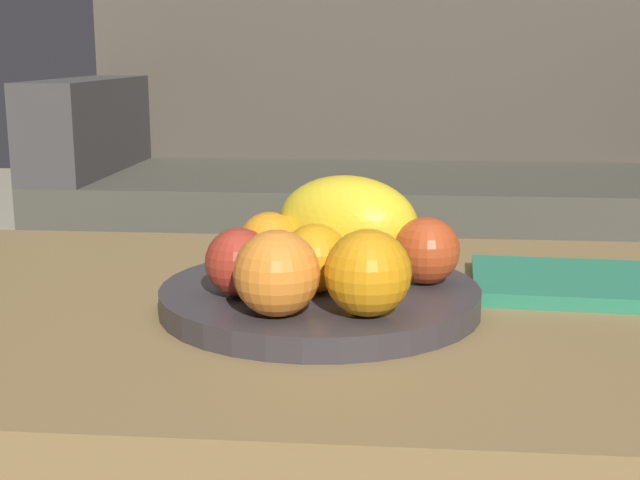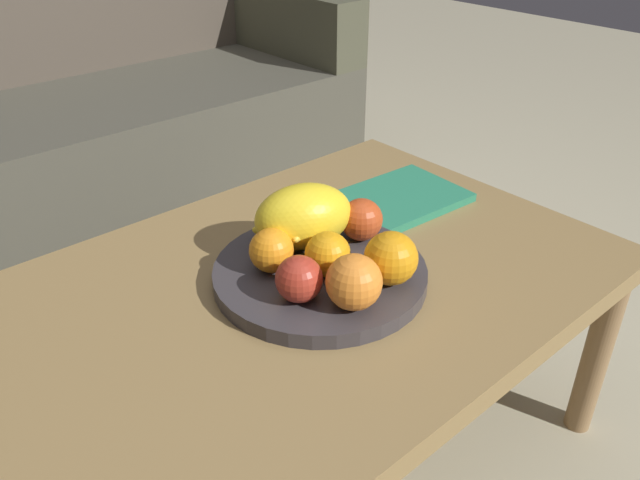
{
  "view_description": "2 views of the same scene",
  "coord_description": "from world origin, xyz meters",
  "px_view_note": "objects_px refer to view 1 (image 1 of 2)",
  "views": [
    {
      "loc": [
        0.11,
        -0.91,
        0.69
      ],
      "look_at": [
        0.03,
        -0.02,
        0.49
      ],
      "focal_mm": 48.84,
      "sensor_mm": 36.0,
      "label": 1
    },
    {
      "loc": [
        -0.53,
        -0.65,
        0.99
      ],
      "look_at": [
        0.03,
        -0.02,
        0.49
      ],
      "focal_mm": 35.48,
      "sensor_mm": 36.0,
      "label": 2
    }
  ],
  "objects_px": {
    "orange_right": "(277,273)",
    "orange_front": "(315,258)",
    "melon_large_front": "(348,224)",
    "apple_front": "(426,251)",
    "coffee_table": "(299,341)",
    "banana_bunch": "(349,245)",
    "orange_left": "(368,273)",
    "fruit_bowl": "(320,297)",
    "couch": "(413,206)",
    "magazine": "(583,283)",
    "apple_left": "(239,262)",
    "orange_back": "(270,243)"
  },
  "relations": [
    {
      "from": "magazine",
      "to": "apple_left",
      "type": "bearing_deg",
      "value": -155.05
    },
    {
      "from": "apple_front",
      "to": "apple_left",
      "type": "distance_m",
      "value": 0.2
    },
    {
      "from": "orange_front",
      "to": "orange_left",
      "type": "height_order",
      "value": "orange_left"
    },
    {
      "from": "coffee_table",
      "to": "magazine",
      "type": "distance_m",
      "value": 0.33
    },
    {
      "from": "coffee_table",
      "to": "couch",
      "type": "bearing_deg",
      "value": 83.36
    },
    {
      "from": "orange_left",
      "to": "orange_back",
      "type": "height_order",
      "value": "orange_left"
    },
    {
      "from": "coffee_table",
      "to": "melon_large_front",
      "type": "xyz_separation_m",
      "value": [
        0.05,
        0.05,
        0.12
      ]
    },
    {
      "from": "coffee_table",
      "to": "orange_left",
      "type": "relative_size",
      "value": 12.57
    },
    {
      "from": "coffee_table",
      "to": "apple_front",
      "type": "relative_size",
      "value": 14.42
    },
    {
      "from": "orange_left",
      "to": "orange_right",
      "type": "distance_m",
      "value": 0.09
    },
    {
      "from": "apple_front",
      "to": "orange_left",
      "type": "bearing_deg",
      "value": -116.14
    },
    {
      "from": "orange_right",
      "to": "apple_left",
      "type": "distance_m",
      "value": 0.08
    },
    {
      "from": "couch",
      "to": "orange_left",
      "type": "distance_m",
      "value": 1.37
    },
    {
      "from": "banana_bunch",
      "to": "apple_front",
      "type": "bearing_deg",
      "value": -36.98
    },
    {
      "from": "fruit_bowl",
      "to": "orange_back",
      "type": "relative_size",
      "value": 4.84
    },
    {
      "from": "orange_left",
      "to": "magazine",
      "type": "distance_m",
      "value": 0.32
    },
    {
      "from": "orange_left",
      "to": "apple_left",
      "type": "relative_size",
      "value": 1.18
    },
    {
      "from": "coffee_table",
      "to": "melon_large_front",
      "type": "height_order",
      "value": "melon_large_front"
    },
    {
      "from": "coffee_table",
      "to": "fruit_bowl",
      "type": "xyz_separation_m",
      "value": [
        0.03,
        -0.02,
        0.06
      ]
    },
    {
      "from": "fruit_bowl",
      "to": "banana_bunch",
      "type": "xyz_separation_m",
      "value": [
        0.03,
        0.08,
        0.04
      ]
    },
    {
      "from": "orange_back",
      "to": "apple_left",
      "type": "distance_m",
      "value": 0.09
    },
    {
      "from": "orange_right",
      "to": "orange_front",
      "type": "bearing_deg",
      "value": 72.19
    },
    {
      "from": "couch",
      "to": "fruit_bowl",
      "type": "relative_size",
      "value": 5.01
    },
    {
      "from": "melon_large_front",
      "to": "orange_back",
      "type": "height_order",
      "value": "melon_large_front"
    },
    {
      "from": "coffee_table",
      "to": "orange_front",
      "type": "distance_m",
      "value": 0.12
    },
    {
      "from": "melon_large_front",
      "to": "apple_front",
      "type": "xyz_separation_m",
      "value": [
        0.09,
        -0.05,
        -0.02
      ]
    },
    {
      "from": "orange_front",
      "to": "magazine",
      "type": "xyz_separation_m",
      "value": [
        0.3,
        0.12,
        -0.05
      ]
    },
    {
      "from": "orange_left",
      "to": "banana_bunch",
      "type": "distance_m",
      "value": 0.19
    },
    {
      "from": "orange_front",
      "to": "fruit_bowl",
      "type": "bearing_deg",
      "value": 81.48
    },
    {
      "from": "fruit_bowl",
      "to": "apple_front",
      "type": "xyz_separation_m",
      "value": [
        0.11,
        0.02,
        0.05
      ]
    },
    {
      "from": "fruit_bowl",
      "to": "apple_front",
      "type": "distance_m",
      "value": 0.12
    },
    {
      "from": "orange_left",
      "to": "orange_front",
      "type": "bearing_deg",
      "value": 126.46
    },
    {
      "from": "melon_large_front",
      "to": "orange_right",
      "type": "bearing_deg",
      "value": -107.5
    },
    {
      "from": "coffee_table",
      "to": "orange_back",
      "type": "bearing_deg",
      "value": 146.38
    },
    {
      "from": "orange_left",
      "to": "orange_right",
      "type": "height_order",
      "value": "same"
    },
    {
      "from": "orange_left",
      "to": "orange_right",
      "type": "relative_size",
      "value": 1.01
    },
    {
      "from": "fruit_bowl",
      "to": "apple_front",
      "type": "height_order",
      "value": "apple_front"
    },
    {
      "from": "coffee_table",
      "to": "magazine",
      "type": "xyz_separation_m",
      "value": [
        0.32,
        0.08,
        0.05
      ]
    },
    {
      "from": "melon_large_front",
      "to": "coffee_table",
      "type": "bearing_deg",
      "value": -136.81
    },
    {
      "from": "orange_left",
      "to": "magazine",
      "type": "xyz_separation_m",
      "value": [
        0.24,
        0.2,
        -0.06
      ]
    },
    {
      "from": "coffee_table",
      "to": "orange_right",
      "type": "xyz_separation_m",
      "value": [
        -0.01,
        -0.13,
        0.11
      ]
    },
    {
      "from": "couch",
      "to": "melon_large_front",
      "type": "distance_m",
      "value": 1.21
    },
    {
      "from": "melon_large_front",
      "to": "orange_right",
      "type": "distance_m",
      "value": 0.19
    },
    {
      "from": "banana_bunch",
      "to": "magazine",
      "type": "xyz_separation_m",
      "value": [
        0.27,
        0.02,
        -0.04
      ]
    },
    {
      "from": "fruit_bowl",
      "to": "orange_front",
      "type": "height_order",
      "value": "orange_front"
    },
    {
      "from": "coffee_table",
      "to": "fruit_bowl",
      "type": "distance_m",
      "value": 0.07
    },
    {
      "from": "fruit_bowl",
      "to": "melon_large_front",
      "type": "height_order",
      "value": "melon_large_front"
    },
    {
      "from": "orange_back",
      "to": "magazine",
      "type": "bearing_deg",
      "value": 8.93
    },
    {
      "from": "apple_left",
      "to": "melon_large_front",
      "type": "bearing_deg",
      "value": 47.35
    },
    {
      "from": "couch",
      "to": "orange_back",
      "type": "height_order",
      "value": "couch"
    }
  ]
}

